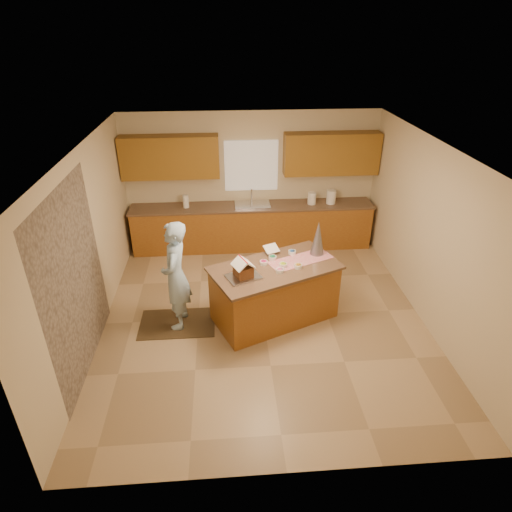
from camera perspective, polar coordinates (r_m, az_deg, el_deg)
name	(u,v)px	position (r m, az deg, el deg)	size (l,w,h in m)	color
floor	(263,316)	(7.05, 0.94, -7.91)	(5.50, 5.50, 0.00)	tan
ceiling	(265,149)	(5.85, 1.16, 13.83)	(5.50, 5.50, 0.00)	silver
wall_back	(251,180)	(8.87, -0.63, 9.95)	(5.50, 5.50, 0.00)	beige
wall_front	(292,378)	(4.09, 4.76, -15.65)	(5.50, 5.50, 0.00)	beige
wall_left	(89,247)	(6.60, -21.10, 1.06)	(5.50, 5.50, 0.00)	beige
wall_right	(430,235)	(7.01, 21.87, 2.51)	(5.50, 5.50, 0.00)	beige
stone_accent	(75,283)	(5.98, -22.62, -3.34)	(2.50, 2.50, 0.00)	gray
window_curtain	(251,166)	(8.75, -0.63, 11.75)	(1.05, 0.03, 1.00)	white
back_counter_base	(252,227)	(8.93, -0.47, 3.79)	(4.80, 0.60, 0.88)	#94601E
back_counter_top	(252,206)	(8.74, -0.48, 6.53)	(4.85, 0.63, 0.04)	brown
upper_cabinet_left	(170,157)	(8.57, -11.22, 12.61)	(1.85, 0.35, 0.80)	brown
upper_cabinet_right	(331,154)	(8.77, 9.86, 13.09)	(1.85, 0.35, 0.80)	brown
sink	(252,207)	(8.75, -0.48, 6.47)	(0.70, 0.45, 0.12)	silver
faucet	(252,196)	(8.85, -0.57, 7.93)	(0.03, 0.03, 0.28)	silver
island_base	(274,294)	(6.78, 2.43, -4.97)	(1.82, 0.91, 0.89)	#94601E
island_top	(275,268)	(6.53, 2.52, -1.58)	(1.90, 0.99, 0.04)	brown
table_runner	(301,260)	(6.73, 5.88, -0.49)	(1.01, 0.36, 0.01)	red
baking_tray	(243,277)	(6.25, -1.67, -2.72)	(0.47, 0.34, 0.03)	silver
cookbook	(271,249)	(6.84, 2.03, 0.97)	(0.22, 0.02, 0.18)	white
tinsel_tree	(318,238)	(6.82, 8.11, 2.35)	(0.22, 0.22, 0.56)	#A3A4AE
rug	(178,323)	(7.00, -10.25, -8.66)	(1.16, 0.76, 0.01)	black
boy	(176,276)	(6.51, -10.47, -2.60)	(0.63, 0.41, 1.71)	#A5CAEB
canister_a	(312,198)	(8.85, 7.33, 7.52)	(0.17, 0.17, 0.23)	white
canister_b	(331,197)	(8.93, 9.82, 7.67)	(0.19, 0.19, 0.28)	white
canister_c	(332,198)	(8.94, 9.95, 7.48)	(0.15, 0.15, 0.21)	white
paper_towel	(186,201)	(8.71, -9.20, 7.09)	(0.12, 0.12, 0.25)	white
gingerbread_house	(243,270)	(6.19, -1.68, -1.78)	(0.37, 0.37, 0.29)	brown
candy_bowls	(282,262)	(6.59, 3.38, -0.83)	(0.63, 0.67, 0.06)	blue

